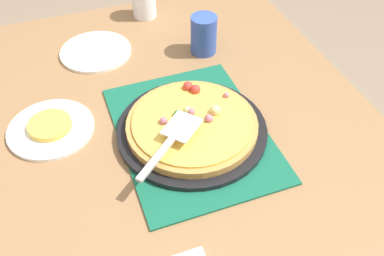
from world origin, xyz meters
name	(u,v)px	position (x,y,z in m)	size (l,w,h in m)	color
dining_table	(192,161)	(0.00, 0.00, 0.64)	(1.40, 1.00, 0.75)	olive
placemat	(192,133)	(0.00, 0.00, 0.75)	(0.48, 0.36, 0.01)	#145B42
pizza_pan	(192,130)	(0.00, 0.00, 0.76)	(0.38, 0.38, 0.01)	black
pizza	(192,124)	(0.00, 0.00, 0.78)	(0.33, 0.33, 0.05)	#B78442
plate_near_left	(51,129)	(-0.14, -0.34, 0.76)	(0.22, 0.22, 0.01)	white
plate_side	(96,52)	(-0.44, -0.16, 0.76)	(0.22, 0.22, 0.01)	white
served_slice_left	(50,125)	(-0.14, -0.34, 0.77)	(0.11, 0.11, 0.02)	#EAB747
cup_near	(204,35)	(-0.33, 0.16, 0.81)	(0.08, 0.08, 0.12)	#3351AD
cup_far	(144,0)	(-0.60, 0.04, 0.81)	(0.08, 0.08, 0.12)	white
pizza_server	(172,139)	(0.06, -0.07, 0.82)	(0.18, 0.20, 0.01)	silver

